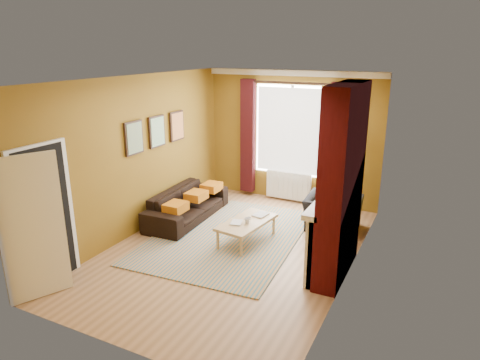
# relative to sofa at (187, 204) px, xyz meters

# --- Properties ---
(ground) EXTENTS (5.50, 5.50, 0.00)m
(ground) POSITION_rel_sofa_xyz_m (1.42, -0.79, -0.30)
(ground) COLOR #916742
(ground) RESTS_ON ground
(room_walls) EXTENTS (3.82, 5.54, 2.83)m
(room_walls) POSITION_rel_sofa_xyz_m (2.05, -0.51, 1.08)
(room_walls) COLOR brown
(room_walls) RESTS_ON ground
(striped_rug) EXTENTS (2.66, 3.54, 0.02)m
(striped_rug) POSITION_rel_sofa_xyz_m (1.08, -0.38, -0.29)
(striped_rug) COLOR #316B88
(striped_rug) RESTS_ON ground
(sofa) EXTENTS (0.89, 2.09, 0.60)m
(sofa) POSITION_rel_sofa_xyz_m (0.00, 0.00, 0.00)
(sofa) COLOR black
(sofa) RESTS_ON ground
(armchair) EXTENTS (1.01, 0.89, 0.63)m
(armchair) POSITION_rel_sofa_xyz_m (2.69, 0.76, 0.01)
(armchair) COLOR black
(armchair) RESTS_ON ground
(coffee_table) EXTENTS (0.74, 1.24, 0.39)m
(coffee_table) POSITION_rel_sofa_xyz_m (1.49, -0.42, 0.05)
(coffee_table) COLOR tan
(coffee_table) RESTS_ON ground
(wicker_stool) EXTENTS (0.31, 0.31, 0.39)m
(wicker_stool) POSITION_rel_sofa_xyz_m (2.22, 1.61, -0.11)
(wicker_stool) COLOR #956840
(wicker_stool) RESTS_ON ground
(floor_lamp) EXTENTS (0.33, 0.33, 1.67)m
(floor_lamp) POSITION_rel_sofa_xyz_m (2.90, 1.55, 1.02)
(floor_lamp) COLOR black
(floor_lamp) RESTS_ON ground
(book_a) EXTENTS (0.24, 0.28, 0.02)m
(book_a) POSITION_rel_sofa_xyz_m (1.29, -0.61, 0.10)
(book_a) COLOR #999999
(book_a) RESTS_ON coffee_table
(book_b) EXTENTS (0.26, 0.32, 0.02)m
(book_b) POSITION_rel_sofa_xyz_m (1.50, -0.06, 0.10)
(book_b) COLOR #999999
(book_b) RESTS_ON coffee_table
(mug) EXTENTS (0.13, 0.13, 0.09)m
(mug) POSITION_rel_sofa_xyz_m (1.54, -0.52, 0.14)
(mug) COLOR #999999
(mug) RESTS_ON coffee_table
(tv_remote) EXTENTS (0.07, 0.15, 0.02)m
(tv_remote) POSITION_rel_sofa_xyz_m (1.48, -0.35, 0.10)
(tv_remote) COLOR #28282A
(tv_remote) RESTS_ON coffee_table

